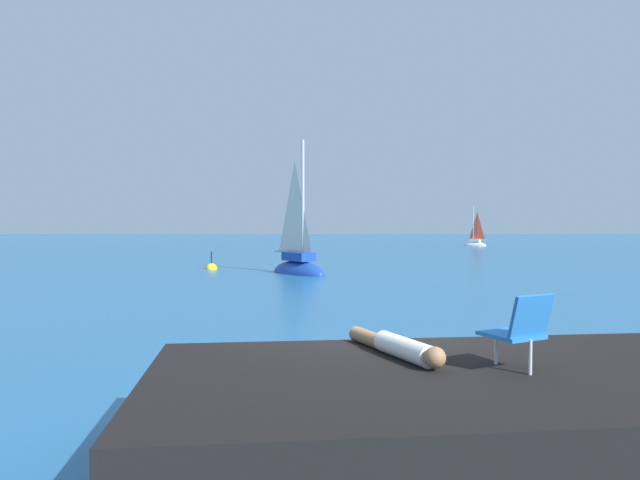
{
  "coord_description": "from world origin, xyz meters",
  "views": [
    {
      "loc": [
        -0.86,
        -8.42,
        2.49
      ],
      "look_at": [
        -0.84,
        13.77,
        1.64
      ],
      "focal_mm": 32.87,
      "sensor_mm": 36.0,
      "label": 1
    }
  ],
  "objects_px": {
    "marker_buoy": "(211,269)",
    "sailboat_far": "(475,243)",
    "beach_chair": "(519,328)",
    "person_sunbather": "(397,347)",
    "sailboat_near": "(298,266)"
  },
  "relations": [
    {
      "from": "marker_buoy",
      "to": "person_sunbather",
      "type": "bearing_deg",
      "value": -74.33
    },
    {
      "from": "sailboat_far",
      "to": "marker_buoy",
      "type": "bearing_deg",
      "value": 85.9
    },
    {
      "from": "sailboat_near",
      "to": "sailboat_far",
      "type": "height_order",
      "value": "sailboat_near"
    },
    {
      "from": "beach_chair",
      "to": "marker_buoy",
      "type": "xyz_separation_m",
      "value": [
        -7.28,
        22.51,
        -1.38
      ]
    },
    {
      "from": "sailboat_far",
      "to": "beach_chair",
      "type": "height_order",
      "value": "sailboat_far"
    },
    {
      "from": "sailboat_near",
      "to": "person_sunbather",
      "type": "height_order",
      "value": "sailboat_near"
    },
    {
      "from": "marker_buoy",
      "to": "sailboat_far",
      "type": "bearing_deg",
      "value": 51.16
    },
    {
      "from": "sailboat_far",
      "to": "beach_chair",
      "type": "distance_m",
      "value": 47.78
    },
    {
      "from": "person_sunbather",
      "to": "beach_chair",
      "type": "height_order",
      "value": "beach_chair"
    },
    {
      "from": "sailboat_near",
      "to": "person_sunbather",
      "type": "xyz_separation_m",
      "value": [
        1.83,
        -19.43,
        0.7
      ]
    },
    {
      "from": "sailboat_far",
      "to": "marker_buoy",
      "type": "distance_m",
      "value": 30.5
    },
    {
      "from": "sailboat_near",
      "to": "person_sunbather",
      "type": "distance_m",
      "value": 19.52
    },
    {
      "from": "sailboat_far",
      "to": "person_sunbather",
      "type": "xyz_separation_m",
      "value": [
        -12.99,
        -45.65,
        0.85
      ]
    },
    {
      "from": "beach_chair",
      "to": "marker_buoy",
      "type": "height_order",
      "value": "beach_chair"
    },
    {
      "from": "sailboat_near",
      "to": "beach_chair",
      "type": "distance_m",
      "value": 20.29
    }
  ]
}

